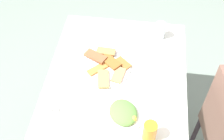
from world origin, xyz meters
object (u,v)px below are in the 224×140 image
at_px(drinking_glass, 160,31).
at_px(paper_napkin, 57,100).
at_px(soda_can, 150,132).
at_px(dining_table, 116,87).
at_px(fork, 53,99).
at_px(spoon, 60,100).
at_px(pide_platter, 106,67).
at_px(salad_plate_greens, 124,113).

height_order(drinking_glass, paper_napkin, drinking_glass).
bearing_deg(soda_can, dining_table, -150.75).
bearing_deg(fork, soda_can, 67.32).
distance_m(dining_table, spoon, 0.36).
distance_m(pide_platter, paper_napkin, 0.35).
xyz_separation_m(dining_table, salad_plate_greens, (0.25, 0.07, 0.12)).
distance_m(salad_plate_greens, soda_can, 0.18).
distance_m(pide_platter, salad_plate_greens, 0.34).
bearing_deg(pide_platter, drinking_glass, 135.48).
distance_m(dining_table, salad_plate_greens, 0.29).
relative_size(fork, spoon, 0.92).
distance_m(salad_plate_greens, drinking_glass, 0.64).
bearing_deg(pide_platter, spoon, -39.49).
xyz_separation_m(salad_plate_greens, spoon, (-0.05, -0.35, -0.01)).
bearing_deg(soda_can, spoon, -108.17).
bearing_deg(paper_napkin, dining_table, 123.97).
height_order(salad_plate_greens, drinking_glass, drinking_glass).
distance_m(drinking_glass, spoon, 0.77).
xyz_separation_m(fork, spoon, (0.00, 0.04, 0.00)).
bearing_deg(spoon, pide_platter, 137.01).
relative_size(dining_table, fork, 6.25).
bearing_deg(dining_table, drinking_glass, 147.42).
bearing_deg(fork, drinking_glass, 130.06).
height_order(pide_platter, salad_plate_greens, salad_plate_greens).
distance_m(pide_platter, drinking_glass, 0.43).
height_order(dining_table, pide_platter, pide_platter).
height_order(soda_can, fork, soda_can).
relative_size(soda_can, drinking_glass, 1.09).
height_order(salad_plate_greens, soda_can, soda_can).
bearing_deg(fork, salad_plate_greens, 77.25).
distance_m(pide_platter, fork, 0.36).
relative_size(dining_table, soda_can, 8.20).
relative_size(pide_platter, salad_plate_greens, 1.44).
height_order(drinking_glass, spoon, drinking_glass).
relative_size(paper_napkin, fork, 0.75).
height_order(dining_table, soda_can, soda_can).
xyz_separation_m(dining_table, soda_can, (0.36, 0.20, 0.16)).
distance_m(salad_plate_greens, spoon, 0.35).
xyz_separation_m(paper_napkin, fork, (0.00, -0.02, 0.00)).
xyz_separation_m(soda_can, spoon, (-0.16, -0.49, -0.06)).
height_order(soda_can, drinking_glass, soda_can).
relative_size(pide_platter, fork, 1.93).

